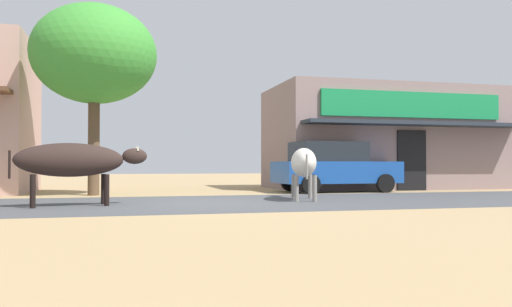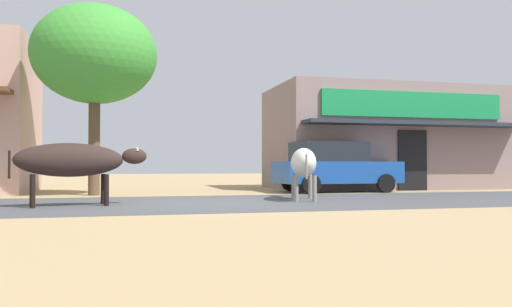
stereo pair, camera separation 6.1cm
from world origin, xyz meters
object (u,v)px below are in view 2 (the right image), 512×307
(cow_near_brown, at_px, (73,161))
(cow_far_dark, at_px, (303,163))
(roadside_tree, at_px, (95,55))
(parked_hatchback_car, at_px, (334,166))

(cow_near_brown, distance_m, cow_far_dark, 5.57)
(roadside_tree, xyz_separation_m, parked_hatchback_car, (7.58, 0.07, -3.29))
(cow_near_brown, bearing_deg, parked_hatchback_car, 27.79)
(roadside_tree, relative_size, cow_near_brown, 1.95)
(roadside_tree, bearing_deg, parked_hatchback_car, 0.51)
(parked_hatchback_car, relative_size, cow_near_brown, 1.41)
(parked_hatchback_car, bearing_deg, roadside_tree, -179.49)
(parked_hatchback_car, relative_size, cow_far_dark, 1.62)
(parked_hatchback_car, distance_m, cow_near_brown, 8.84)
(parked_hatchback_car, height_order, cow_near_brown, parked_hatchback_car)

